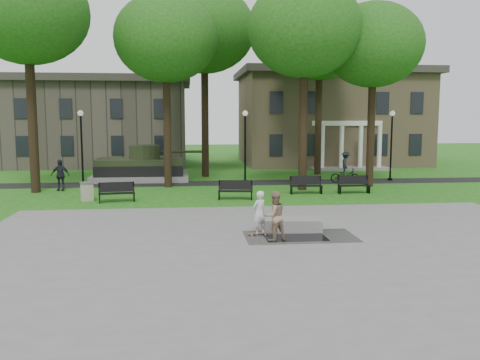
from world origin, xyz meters
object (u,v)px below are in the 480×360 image
object	(u,v)px
concrete_block	(292,224)
trash_bin	(87,191)
cyclist	(345,170)
friend_watching	(274,216)
skateboarder	(259,213)
park_bench_0	(117,192)

from	to	relation	value
concrete_block	trash_bin	world-z (taller)	trash_bin
cyclist	friend_watching	bearing A→B (deg)	165.25
trash_bin	skateboarder	bearing A→B (deg)	-47.79
park_bench_0	trash_bin	bearing A→B (deg)	151.82
cyclist	trash_bin	world-z (taller)	cyclist
park_bench_0	skateboarder	bearing A→B (deg)	-62.07
skateboarder	friend_watching	size ratio (longest dim) A/B	0.93
skateboarder	friend_watching	distance (m)	1.03
skateboarder	friend_watching	bearing A→B (deg)	76.07
friend_watching	park_bench_0	bearing A→B (deg)	-74.97
skateboarder	concrete_block	bearing A→B (deg)	166.27
park_bench_0	concrete_block	bearing A→B (deg)	-54.52
trash_bin	park_bench_0	bearing A→B (deg)	-18.56
concrete_block	friend_watching	xyz separation A→B (m)	(-0.94, -1.50, 0.64)
skateboarder	trash_bin	distance (m)	11.60
skateboarder	friend_watching	world-z (taller)	friend_watching
skateboarder	cyclist	xyz separation A→B (m)	(7.70, 14.14, 0.02)
concrete_block	friend_watching	world-z (taller)	friend_watching
friend_watching	park_bench_0	world-z (taller)	friend_watching
friend_watching	trash_bin	distance (m)	12.57
trash_bin	cyclist	bearing A→B (deg)	19.72
friend_watching	park_bench_0	xyz separation A→B (m)	(-6.58, 9.00, -0.37)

